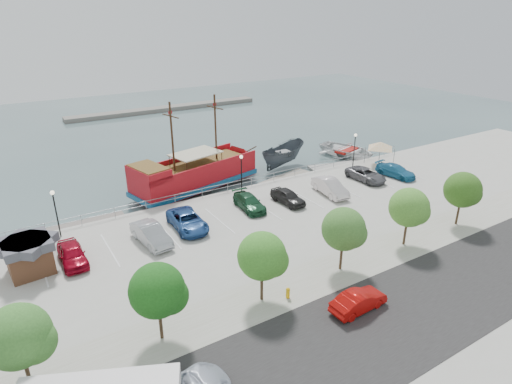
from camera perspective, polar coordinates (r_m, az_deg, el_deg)
ground at (r=41.02m, az=2.67°, el=-4.50°), size 160.00×160.00×0.00m
land_slab at (r=29.19m, az=28.15°, el=-19.58°), size 100.00×58.00×1.20m
street at (r=30.73m, az=20.31°, el=-14.26°), size 100.00×8.00×0.04m
sidewalk at (r=33.87m, az=12.40°, el=-9.49°), size 100.00×4.00×0.05m
seawall_railing at (r=46.42m, az=-2.73°, el=0.94°), size 50.00×0.06×1.00m
far_shore at (r=92.20m, az=-11.85°, el=10.84°), size 40.00×3.00×0.80m
pirate_ship at (r=49.71m, az=-6.93°, el=2.67°), size 17.62×8.53×10.91m
patrol_boat at (r=55.77m, az=3.62°, el=4.67°), size 8.15×4.97×2.96m
speedboat at (r=61.29m, az=12.05°, el=5.26°), size 7.69×9.31×1.67m
dock_west at (r=43.67m, az=-21.60°, el=-4.13°), size 7.21×2.12×0.41m
dock_mid at (r=51.87m, az=3.99°, el=1.75°), size 7.65×3.78×0.42m
dock_east at (r=56.87m, az=10.85°, el=3.33°), size 8.03×3.81×0.44m
shed at (r=35.75m, az=-28.06°, el=-7.43°), size 3.52×3.52×2.67m
canopy_tent at (r=55.76m, az=16.32°, el=6.42°), size 4.27×4.27×3.37m
street_sedan at (r=29.16m, az=13.51°, el=-13.95°), size 4.10×1.57×1.33m
fire_hydrant at (r=29.58m, az=4.28°, el=-13.22°), size 0.28×0.28×0.82m
lamp_post_left at (r=39.45m, az=-25.25°, el=-1.64°), size 0.36×0.36×4.28m
lamp_post_mid at (r=44.51m, az=-1.96°, el=3.29°), size 0.36×0.36×4.28m
lamp_post_right at (r=53.88m, az=13.03°, el=6.21°), size 0.36×0.36×4.28m
tree_a at (r=24.62m, az=-28.78°, el=-16.65°), size 3.30×3.20×5.00m
tree_b at (r=25.31m, az=-12.66°, el=-12.84°), size 3.30×3.20×5.00m
tree_c at (r=27.80m, az=1.13°, el=-8.67°), size 3.30×3.20×5.00m
tree_d at (r=31.67m, az=11.87°, el=-4.99°), size 3.30×3.20×5.00m
tree_e at (r=36.49m, az=19.94°, el=-2.08°), size 3.30×3.20×5.00m
tree_f at (r=41.93m, az=26.01°, el=0.15°), size 3.30×3.20×5.00m
parked_car_a at (r=35.90m, az=-23.33°, el=-7.61°), size 1.85×4.48×1.52m
parked_car_b at (r=36.71m, az=-13.81°, el=-5.49°), size 2.30×5.10×1.63m
parked_car_c at (r=38.50m, az=-9.14°, el=-3.80°), size 2.72×5.50×1.50m
parked_car_d at (r=41.76m, az=-0.91°, el=-1.39°), size 2.28×4.85×1.37m
parked_car_e at (r=43.08m, az=4.27°, el=-0.61°), size 1.99×4.35×1.45m
parked_car_f at (r=45.72m, az=9.86°, el=0.66°), size 2.37×5.18×1.65m
parked_car_g at (r=50.49m, az=14.44°, el=2.26°), size 2.44×5.07×1.39m
parked_car_h at (r=52.67m, az=18.12°, el=2.71°), size 2.66×5.09×1.41m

